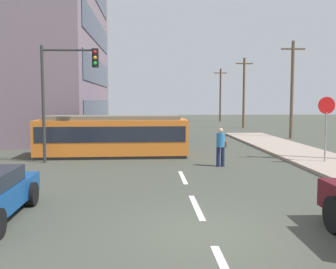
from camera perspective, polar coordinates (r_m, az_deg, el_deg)
The scene contains 16 objects.
ground_plane at distance 18.29m, azimuth 1.06°, elevation -3.91°, with size 120.00×120.00×0.00m, color #41443A.
lane_stripe_1 at distance 10.49m, azimuth 4.22°, elevation -10.67°, with size 0.16×2.40×0.01m, color silver.
lane_stripe_2 at distance 14.36m, azimuth 2.20°, elevation -6.37°, with size 0.16×2.40×0.01m, color silver.
lane_stripe_3 at distance 25.89m, azimuth -0.15°, elevation -1.27°, with size 0.16×2.40×0.01m, color silver.
lane_stripe_4 at distance 31.85m, azimuth -0.69°, elevation -0.09°, with size 0.16×2.40×0.01m, color silver.
streetcar_tram at distance 19.86m, azimuth -8.23°, elevation -0.11°, with size 7.59×2.70×2.09m.
city_bus at distance 26.88m, azimuth -3.00°, elevation 1.13°, with size 2.59×5.84×1.76m.
pedestrian_crossing at distance 16.73m, azimuth 7.84°, elevation -1.53°, with size 0.48×0.36×1.67m.
parked_sedan_mid at distance 24.09m, azimuth -12.43°, elevation -0.38°, with size 1.96×4.18×1.19m.
parked_sedan_far at distance 30.25m, azimuth -11.25°, elevation 0.72°, with size 2.07×4.54×1.19m.
parked_sedan_furthest at distance 36.04m, azimuth -8.73°, elevation 1.43°, with size 2.00×4.05×1.19m.
stop_sign at distance 18.41m, azimuth 22.45°, elevation 2.63°, with size 0.76×0.07×2.88m.
traffic_light_mast at distance 18.20m, azimuth -15.13°, elevation 7.56°, with size 2.60×0.33×5.33m.
utility_pole_mid at distance 30.43m, azimuth 17.94°, elevation 6.62°, with size 1.80×0.24×7.29m.
utility_pole_far at distance 41.29m, azimuth 11.20°, elevation 6.31°, with size 1.80×0.24×7.32m.
utility_pole_distant at distance 53.88m, azimuth 7.78°, elevation 6.00°, with size 1.80×0.24×7.27m.
Camera 1 is at (-1.29, -8.02, 2.84)m, focal length 41.05 mm.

